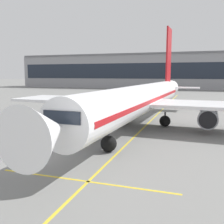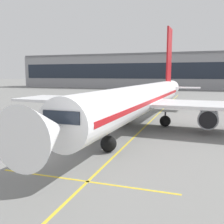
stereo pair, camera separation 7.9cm
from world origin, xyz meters
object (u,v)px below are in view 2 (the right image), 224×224
object	(u,v)px
parked_airplane	(144,99)
belt_loader	(80,132)
ground_crew_by_carts	(58,131)
safety_cone_nose_mark	(102,121)
baggage_cart_second	(11,138)
ground_crew_marshaller	(71,133)
baggage_cart_lead	(37,137)
safety_cone_engine_keepout	(94,125)
ground_crew_by_loader	(74,130)
safety_cone_wingtip	(69,128)

from	to	relation	value
parked_airplane	belt_loader	xyz separation A→B (m)	(-4.57, -9.10, -2.67)
ground_crew_by_carts	safety_cone_nose_mark	xyz separation A→B (m)	(0.87, 10.27, -0.63)
baggage_cart_second	ground_crew_marshaller	distance (m)	5.45
baggage_cart_lead	ground_crew_marshaller	size ratio (longest dim) A/B	1.56
safety_cone_engine_keepout	safety_cone_nose_mark	size ratio (longest dim) A/B	0.92
parked_airplane	ground_crew_by_loader	distance (m)	10.74
belt_loader	baggage_cart_lead	size ratio (longest dim) A/B	1.76
ground_crew_by_carts	safety_cone_engine_keepout	world-z (taller)	ground_crew_by_carts
safety_cone_wingtip	safety_cone_engine_keepout	bearing A→B (deg)	56.00
parked_airplane	ground_crew_by_carts	size ratio (longest dim) A/B	26.19
safety_cone_engine_keepout	safety_cone_nose_mark	distance (m)	2.88
baggage_cart_second	safety_cone_engine_keepout	distance (m)	11.58
baggage_cart_lead	ground_crew_marshaller	xyz separation A→B (m)	(2.18, 2.42, -0.00)
ground_crew_by_carts	safety_cone_nose_mark	size ratio (longest dim) A/B	2.34
baggage_cart_lead	ground_crew_by_loader	size ratio (longest dim) A/B	1.56
baggage_cart_second	ground_crew_by_carts	xyz separation A→B (m)	(2.68, 3.63, -0.00)
belt_loader	safety_cone_wingtip	size ratio (longest dim) A/B	7.21
baggage_cart_lead	ground_crew_by_carts	size ratio (longest dim) A/B	1.56
safety_cone_wingtip	safety_cone_nose_mark	xyz separation A→B (m)	(2.00, 5.74, 0.04)
ground_crew_by_carts	safety_cone_wingtip	world-z (taller)	ground_crew_by_carts
safety_cone_nose_mark	ground_crew_by_carts	bearing A→B (deg)	-94.84
parked_airplane	ground_crew_by_loader	world-z (taller)	parked_airplane
ground_crew_by_carts	safety_cone_nose_mark	distance (m)	10.33
parked_airplane	safety_cone_nose_mark	xyz separation A→B (m)	(-5.73, 0.26, -3.19)
belt_loader	baggage_cart_lead	distance (m)	4.41
ground_crew_marshaller	safety_cone_wingtip	world-z (taller)	ground_crew_marshaller
baggage_cart_second	safety_cone_engine_keepout	size ratio (longest dim) A/B	3.94
baggage_cart_second	safety_cone_engine_keepout	bearing A→B (deg)	72.46
parked_airplane	ground_crew_by_carts	bearing A→B (deg)	-123.38
belt_loader	safety_cone_nose_mark	distance (m)	9.45
baggage_cart_lead	safety_cone_nose_mark	size ratio (longest dim) A/B	3.63
safety_cone_wingtip	ground_crew_marshaller	bearing A→B (deg)	-60.44
baggage_cart_lead	safety_cone_wingtip	world-z (taller)	baggage_cart_lead
belt_loader	safety_cone_wingtip	bearing A→B (deg)	130.99
parked_airplane	safety_cone_wingtip	bearing A→B (deg)	-144.64
baggage_cart_second	safety_cone_engine_keepout	world-z (taller)	baggage_cart_second
ground_crew_marshaller	safety_cone_engine_keepout	distance (m)	7.65
safety_cone_wingtip	safety_cone_nose_mark	world-z (taller)	safety_cone_nose_mark
baggage_cart_lead	ground_crew_by_carts	bearing A→B (deg)	76.58
parked_airplane	safety_cone_engine_keepout	world-z (taller)	parked_airplane
belt_loader	safety_cone_engine_keepout	world-z (taller)	belt_loader
belt_loader	baggage_cart_lead	world-z (taller)	belt_loader
ground_crew_by_carts	safety_cone_engine_keepout	distance (m)	7.46
belt_loader	ground_crew_marshaller	size ratio (longest dim) A/B	2.75
ground_crew_by_loader	belt_loader	bearing A→B (deg)	-12.87
belt_loader	baggage_cart_second	xyz separation A→B (m)	(-4.70, -4.54, 0.11)
belt_loader	ground_crew_by_carts	bearing A→B (deg)	-155.84
parked_airplane	safety_cone_wingtip	size ratio (longest dim) A/B	68.73
baggage_cart_second	ground_crew_marshaller	bearing A→B (deg)	39.03
baggage_cart_lead	safety_cone_wingtip	xyz separation A→B (m)	(-0.50, 7.15, -0.68)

